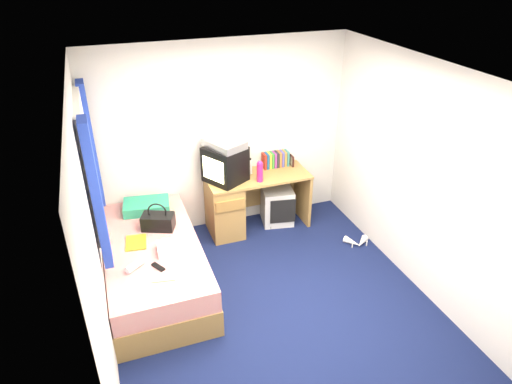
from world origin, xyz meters
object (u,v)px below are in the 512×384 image
object	(u,v)px
crt_tv	(225,164)
vcr	(225,144)
bed	(154,264)
colour_swatch_fan	(163,279)
pink_water_bottle	(260,172)
aerosol_can	(250,167)
picture_frame	(292,161)
remote_control	(158,267)
desk	(237,202)
white_heels	(357,242)
storage_cube	(277,205)
water_bottle	(135,266)
handbag	(158,221)
towel	(171,248)
pillow	(147,206)
magazine	(136,242)

from	to	relation	value
crt_tv	vcr	world-z (taller)	vcr
bed	colour_swatch_fan	world-z (taller)	colour_swatch_fan
pink_water_bottle	aerosol_can	distance (m)	0.25
picture_frame	crt_tv	bearing A→B (deg)	-170.73
crt_tv	remote_control	size ratio (longest dim) A/B	3.65
picture_frame	desk	bearing A→B (deg)	-169.36
aerosol_can	white_heels	xyz separation A→B (m)	(1.09, -0.92, -0.81)
storage_cube	water_bottle	distance (m)	2.28
desk	handbag	size ratio (longest dim) A/B	3.30
vcr	handbag	xyz separation A→B (m)	(-0.92, -0.48, -0.60)
handbag	colour_swatch_fan	xyz separation A→B (m)	(-0.10, -0.90, -0.09)
towel	colour_swatch_fan	distance (m)	0.45
crt_tv	white_heels	distance (m)	1.91
water_bottle	crt_tv	bearing A→B (deg)	41.76
pillow	colour_swatch_fan	distance (m)	1.34
towel	aerosol_can	bearing A→B (deg)	40.47
aerosol_can	handbag	size ratio (longest dim) A/B	0.48
pillow	colour_swatch_fan	size ratio (longest dim) A/B	2.40
bed	desk	xyz separation A→B (m)	(1.19, 0.74, 0.14)
desk	colour_swatch_fan	size ratio (longest dim) A/B	5.91
crt_tv	aerosol_can	world-z (taller)	crt_tv
towel	water_bottle	size ratio (longest dim) A/B	1.37
desk	towel	bearing A→B (deg)	-136.50
bed	white_heels	xyz separation A→B (m)	(2.48, -0.11, -0.23)
storage_cube	aerosol_can	world-z (taller)	aerosol_can
crt_tv	handbag	size ratio (longest dim) A/B	1.48
remote_control	white_heels	bearing A→B (deg)	-21.91
pillow	vcr	world-z (taller)	vcr
desk	towel	world-z (taller)	desk
desk	colour_swatch_fan	distance (m)	1.81
storage_cube	towel	xyz separation A→B (m)	(-1.57, -0.97, 0.34)
vcr	pink_water_bottle	world-z (taller)	vcr
storage_cube	magazine	size ratio (longest dim) A/B	1.75
aerosol_can	magazine	xyz separation A→B (m)	(-1.54, -0.76, -0.30)
picture_frame	towel	world-z (taller)	picture_frame
desk	white_heels	bearing A→B (deg)	-33.10
towel	pink_water_bottle	bearing A→B (deg)	32.19
vcr	pink_water_bottle	xyz separation A→B (m)	(0.39, -0.17, -0.36)
crt_tv	pink_water_bottle	bearing A→B (deg)	36.08
pillow	bed	bearing A→B (deg)	-94.66
bed	water_bottle	xyz separation A→B (m)	(-0.21, -0.38, 0.31)
vcr	storage_cube	bearing A→B (deg)	66.15
desk	pink_water_bottle	size ratio (longest dim) A/B	5.37
handbag	magazine	size ratio (longest dim) A/B	1.41
desk	crt_tv	bearing A→B (deg)	179.39
bed	picture_frame	size ratio (longest dim) A/B	14.29
pink_water_bottle	white_heels	xyz separation A→B (m)	(1.05, -0.68, -0.83)
bed	pillow	size ratio (longest dim) A/B	3.79
pink_water_bottle	handbag	distance (m)	1.36
vcr	picture_frame	distance (m)	1.03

